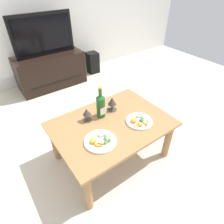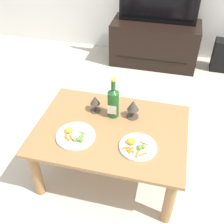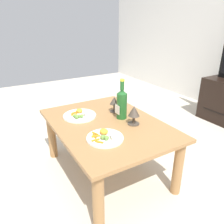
{
  "view_description": "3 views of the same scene",
  "coord_description": "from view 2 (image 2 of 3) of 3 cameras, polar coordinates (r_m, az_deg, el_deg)",
  "views": [
    {
      "loc": [
        -0.76,
        -1.05,
        1.58
      ],
      "look_at": [
        0.04,
        0.05,
        0.54
      ],
      "focal_mm": 30.06,
      "sensor_mm": 36.0,
      "label": 1
    },
    {
      "loc": [
        0.34,
        -1.36,
        1.78
      ],
      "look_at": [
        -0.01,
        0.09,
        0.54
      ],
      "focal_mm": 44.04,
      "sensor_mm": 36.0,
      "label": 2
    },
    {
      "loc": [
        1.33,
        -0.74,
        1.18
      ],
      "look_at": [
        0.02,
        0.03,
        0.55
      ],
      "focal_mm": 35.31,
      "sensor_mm": 36.0,
      "label": 3
    }
  ],
  "objects": [
    {
      "name": "floor_speaker",
      "position": [
        3.63,
        21.67,
        10.9
      ],
      "size": [
        0.2,
        0.2,
        0.38
      ],
      "primitive_type": "cube",
      "rotation": [
        0.0,
        0.0,
        -0.03
      ],
      "color": "black",
      "rests_on": "ground_plane"
    },
    {
      "name": "goblet_left",
      "position": [
        2.02,
        -3.55,
        2.23
      ],
      "size": [
        0.08,
        0.08,
        0.13
      ],
      "color": "#473D33",
      "rests_on": "dining_table"
    },
    {
      "name": "wine_bottle",
      "position": [
        1.95,
        0.26,
        2.21
      ],
      "size": [
        0.08,
        0.08,
        0.32
      ],
      "color": "#1E5923",
      "rests_on": "dining_table"
    },
    {
      "name": "dinner_plate_left",
      "position": [
        1.88,
        -7.59,
        -4.81
      ],
      "size": [
        0.27,
        0.27,
        0.04
      ],
      "color": "white",
      "rests_on": "dining_table"
    },
    {
      "name": "goblet_right",
      "position": [
        1.96,
        4.39,
        1.18
      ],
      "size": [
        0.09,
        0.09,
        0.15
      ],
      "color": "#473D33",
      "rests_on": "dining_table"
    },
    {
      "name": "dining_table",
      "position": [
        1.98,
        -0.22,
        -5.15
      ],
      "size": [
        1.05,
        0.76,
        0.46
      ],
      "color": "#9E7042",
      "rests_on": "ground_plane"
    },
    {
      "name": "dinner_plate_right",
      "position": [
        1.8,
        5.35,
        -7.07
      ],
      "size": [
        0.25,
        0.25,
        0.05
      ],
      "color": "white",
      "rests_on": "dining_table"
    },
    {
      "name": "tv_stand",
      "position": [
        3.54,
        8.78,
        13.91
      ],
      "size": [
        1.04,
        0.48,
        0.53
      ],
      "color": "black",
      "rests_on": "ground_plane"
    },
    {
      "name": "ground_plane",
      "position": [
        2.26,
        -0.2,
        -11.95
      ],
      "size": [
        6.4,
        6.4,
        0.0
      ],
      "primitive_type": "plane",
      "color": "beige"
    }
  ]
}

